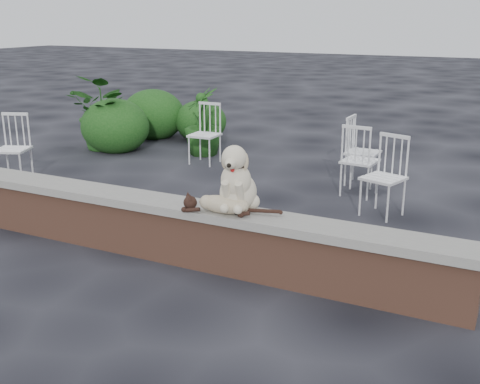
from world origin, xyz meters
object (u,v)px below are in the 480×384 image
at_px(chair_b, 204,134).
at_px(potted_plant_b, 203,121).
at_px(chair_c, 360,160).
at_px(chair_a, 12,148).
at_px(dog, 238,176).
at_px(chair_d, 383,177).
at_px(cat, 223,203).
at_px(potted_plant_a, 105,112).
at_px(chair_e, 363,151).

bearing_deg(chair_b, potted_plant_b, 120.17).
bearing_deg(chair_c, potted_plant_b, -15.69).
xyz_separation_m(chair_b, chair_a, (-1.90, -2.08, 0.00)).
distance_m(dog, chair_d, 2.29).
bearing_deg(chair_a, cat, -40.66).
distance_m(cat, potted_plant_a, 5.58).
xyz_separation_m(chair_b, potted_plant_a, (-2.03, 0.12, 0.18)).
xyz_separation_m(dog, cat, (-0.08, -0.15, -0.22)).
height_order(chair_d, potted_plant_b, potted_plant_b).
bearing_deg(chair_b, chair_e, -3.24).
bearing_deg(cat, dog, 50.44).
relative_size(dog, potted_plant_b, 0.56).
xyz_separation_m(cat, potted_plant_a, (-4.23, 3.64, -0.02)).
xyz_separation_m(chair_c, potted_plant_b, (-2.95, 1.10, 0.09)).
bearing_deg(chair_e, cat, 175.87).
height_order(chair_e, chair_a, same).
relative_size(cat, chair_d, 1.12).
distance_m(cat, chair_e, 3.45).
xyz_separation_m(potted_plant_a, potted_plant_b, (1.72, 0.39, -0.09)).
relative_size(chair_c, chair_b, 1.00).
distance_m(chair_a, potted_plant_a, 2.22).
relative_size(cat, chair_e, 1.12).
relative_size(cat, chair_b, 1.12).
distance_m(dog, chair_e, 3.32).
height_order(chair_b, potted_plant_b, potted_plant_b).
distance_m(chair_d, chair_a, 5.06).
distance_m(dog, chair_c, 2.84).
bearing_deg(cat, chair_d, 56.59).
height_order(chair_b, potted_plant_a, potted_plant_a).
xyz_separation_m(chair_e, potted_plant_b, (-2.85, 0.60, 0.09)).
height_order(dog, chair_d, dog).
distance_m(chair_c, potted_plant_b, 3.15).
bearing_deg(chair_b, chair_a, -133.66).
relative_size(cat, chair_c, 1.12).
bearing_deg(chair_e, potted_plant_b, 79.72).
bearing_deg(dog, cat, -129.56).
xyz_separation_m(chair_c, chair_e, (-0.09, 0.49, 0.00)).
relative_size(chair_b, potted_plant_a, 0.72).
bearing_deg(potted_plant_a, chair_d, -15.19).
distance_m(chair_b, chair_a, 2.82).
relative_size(chair_c, chair_d, 1.00).
bearing_deg(cat, chair_e, 72.78).
bearing_deg(chair_a, chair_c, -3.00).
bearing_deg(chair_c, chair_e, -74.45).
distance_m(chair_d, potted_plant_b, 3.85).
xyz_separation_m(chair_d, potted_plant_a, (-5.13, 1.39, 0.18)).
bearing_deg(chair_a, potted_plant_a, 72.17).
relative_size(chair_b, chair_a, 1.00).
height_order(dog, potted_plant_b, dog).
bearing_deg(potted_plant_a, chair_e, -2.57).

